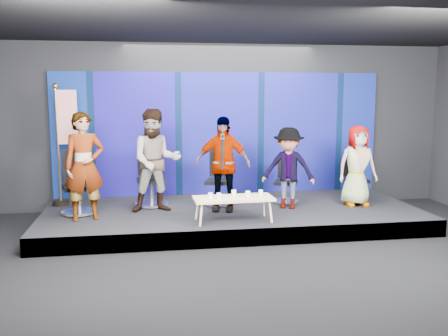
{
  "coord_description": "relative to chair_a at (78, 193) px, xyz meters",
  "views": [
    {
      "loc": [
        -1.62,
        -6.62,
        2.48
      ],
      "look_at": [
        -0.16,
        2.4,
        1.09
      ],
      "focal_mm": 40.0,
      "sensor_mm": 36.0,
      "label": 1
    }
  ],
  "objects": [
    {
      "name": "ground",
      "position": [
        2.82,
        -2.53,
        -0.68
      ],
      "size": [
        10.0,
        10.0,
        0.0
      ],
      "primitive_type": "plane",
      "color": "black",
      "rests_on": "ground"
    },
    {
      "name": "room_walls",
      "position": [
        2.82,
        -2.53,
        1.75
      ],
      "size": [
        10.02,
        8.02,
        3.51
      ],
      "color": "black",
      "rests_on": "ground"
    },
    {
      "name": "riser",
      "position": [
        2.82,
        -0.03,
        -0.53
      ],
      "size": [
        7.0,
        3.0,
        0.3
      ],
      "primitive_type": "cube",
      "color": "black",
      "rests_on": "ground"
    },
    {
      "name": "backdrop",
      "position": [
        2.82,
        1.42,
        0.92
      ],
      "size": [
        7.0,
        0.08,
        2.6
      ],
      "primitive_type": "cube",
      "color": "navy",
      "rests_on": "riser"
    },
    {
      "name": "chair_a",
      "position": [
        0.0,
        0.0,
        0.0
      ],
      "size": [
        0.79,
        0.79,
        1.15
      ],
      "rotation": [
        0.0,
        0.0,
        0.25
      ],
      "color": "silver",
      "rests_on": "riser"
    },
    {
      "name": "panelist_a",
      "position": [
        0.18,
        -0.48,
        0.55
      ],
      "size": [
        0.77,
        0.6,
        1.86
      ],
      "primitive_type": "imported",
      "rotation": [
        0.0,
        0.0,
        0.25
      ],
      "color": "black",
      "rests_on": "riser"
    },
    {
      "name": "chair_b",
      "position": [
        1.32,
        0.44,
        0.01
      ],
      "size": [
        0.7,
        0.7,
        1.17
      ],
      "rotation": [
        0.0,
        0.0,
        0.06
      ],
      "color": "silver",
      "rests_on": "riser"
    },
    {
      "name": "panelist_b",
      "position": [
        1.41,
        -0.06,
        0.57
      ],
      "size": [
        0.96,
        0.77,
        1.89
      ],
      "primitive_type": "imported",
      "rotation": [
        0.0,
        0.0,
        0.06
      ],
      "color": "black",
      "rests_on": "riser"
    },
    {
      "name": "chair_c",
      "position": [
        2.63,
        0.32,
        -0.02
      ],
      "size": [
        0.76,
        0.76,
        1.08
      ],
      "rotation": [
        0.0,
        0.0,
        -0.31
      ],
      "color": "silver",
      "rests_on": "riser"
    },
    {
      "name": "panelist_c",
      "position": [
        2.62,
        -0.18,
        0.5
      ],
      "size": [
        1.11,
        0.72,
        1.75
      ],
      "primitive_type": "imported",
      "rotation": [
        0.0,
        0.0,
        -0.31
      ],
      "color": "black",
      "rests_on": "riser"
    },
    {
      "name": "chair_d",
      "position": [
        3.98,
        0.3,
        -0.07
      ],
      "size": [
        0.7,
        0.7,
        0.95
      ],
      "rotation": [
        0.0,
        0.0,
        -0.42
      ],
      "color": "silver",
      "rests_on": "riser"
    },
    {
      "name": "panelist_d",
      "position": [
        3.87,
        -0.19,
        0.39
      ],
      "size": [
        1.14,
        0.92,
        1.53
      ],
      "primitive_type": "imported",
      "rotation": [
        0.0,
        0.0,
        -0.42
      ],
      "color": "black",
      "rests_on": "riser"
    },
    {
      "name": "chair_e",
      "position": [
        5.42,
        0.29,
        -0.06
      ],
      "size": [
        0.54,
        0.54,
        0.96
      ],
      "rotation": [
        0.0,
        0.0,
        -0.0
      ],
      "color": "silver",
      "rests_on": "riser"
    },
    {
      "name": "panelist_e",
      "position": [
        5.25,
        -0.18,
        0.4
      ],
      "size": [
        0.76,
        0.5,
        1.56
      ],
      "primitive_type": "imported",
      "rotation": [
        0.0,
        0.0,
        -0.0
      ],
      "color": "black",
      "rests_on": "riser"
    },
    {
      "name": "coffee_table",
      "position": [
        2.68,
        -1.0,
        0.01
      ],
      "size": [
        1.37,
        0.61,
        0.42
      ],
      "rotation": [
        0.0,
        0.0,
        0.03
      ],
      "color": "tan",
      "rests_on": "riser"
    },
    {
      "name": "mug_a",
      "position": [
        2.28,
        -1.0,
        0.08
      ],
      "size": [
        0.08,
        0.08,
        0.09
      ],
      "primitive_type": "cylinder",
      "color": "silver",
      "rests_on": "coffee_table"
    },
    {
      "name": "mug_b",
      "position": [
        2.42,
        -1.04,
        0.08
      ],
      "size": [
        0.08,
        0.08,
        0.09
      ],
      "primitive_type": "cylinder",
      "color": "silver",
      "rests_on": "coffee_table"
    },
    {
      "name": "mug_c",
      "position": [
        2.71,
        -0.85,
        0.09
      ],
      "size": [
        0.08,
        0.08,
        0.1
      ],
      "primitive_type": "cylinder",
      "color": "silver",
      "rests_on": "coffee_table"
    },
    {
      "name": "mug_d",
      "position": [
        2.93,
        -1.0,
        0.09
      ],
      "size": [
        0.08,
        0.08,
        0.1
      ],
      "primitive_type": "cylinder",
      "color": "silver",
      "rests_on": "coffee_table"
    },
    {
      "name": "mug_e",
      "position": [
        3.18,
        -0.87,
        0.08
      ],
      "size": [
        0.07,
        0.07,
        0.09
      ],
      "primitive_type": "cylinder",
      "color": "silver",
      "rests_on": "coffee_table"
    },
    {
      "name": "flag_stand",
      "position": [
        -0.31,
        0.74,
        0.87
      ],
      "size": [
        0.54,
        0.31,
        2.35
      ],
      "rotation": [
        0.0,
        0.0,
        0.07
      ],
      "color": "black",
      "rests_on": "riser"
    }
  ]
}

